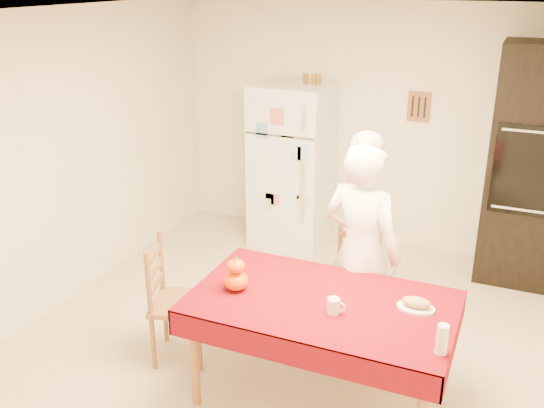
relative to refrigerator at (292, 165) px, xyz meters
The scene contains 17 objects.
floor 2.16m from the refrigerator, 70.93° to the right, with size 4.50×4.50×0.00m, color tan.
room_shell 2.13m from the refrigerator, 70.89° to the right, with size 4.02×4.52×2.51m.
refrigerator is the anchor object (origin of this frame).
oven_cabinet 2.29m from the refrigerator, ahead, with size 0.70×0.62×2.20m.
dining_table 2.65m from the refrigerator, 64.26° to the right, with size 1.70×1.00×0.76m.
chair_far 1.99m from the refrigerator, 55.40° to the right, with size 0.53×0.52×0.95m.
chair_left 2.38m from the refrigerator, 90.69° to the right, with size 0.51×0.53×0.95m.
seated_woman 2.16m from the refrigerator, 55.09° to the right, with size 0.62×0.40×1.69m, color white.
coffee_mug 2.81m from the refrigerator, 63.21° to the right, with size 0.08×0.08×0.10m, color silver.
pumpkin_lower 2.54m from the refrigerator, 76.87° to the right, with size 0.17×0.17×0.13m, color #C33204.
pumpkin_upper 2.54m from the refrigerator, 76.87° to the right, with size 0.12×0.12×0.09m, color #E05D05.
wine_glass 3.31m from the refrigerator, 53.95° to the right, with size 0.07×0.07×0.18m, color silver.
bread_plate 2.84m from the refrigerator, 52.58° to the right, with size 0.24×0.24×0.02m, color silver.
bread_loaf 2.84m from the refrigerator, 52.58° to the right, with size 0.18×0.10×0.06m, color tan.
spice_jar_left 0.91m from the refrigerator, 23.52° to the left, with size 0.05×0.05×0.10m, color brown.
spice_jar_mid 0.92m from the refrigerator, 13.94° to the left, with size 0.05×0.05×0.10m, color #955A1B.
spice_jar_right 0.94m from the refrigerator, 11.38° to the left, with size 0.05×0.05×0.10m, color brown.
Camera 1 is at (1.56, -3.78, 2.74)m, focal length 40.00 mm.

